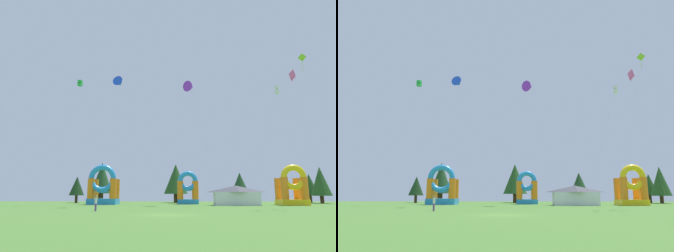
{
  "view_description": "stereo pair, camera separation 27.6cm",
  "coord_description": "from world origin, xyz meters",
  "views": [
    {
      "loc": [
        1.26,
        -30.6,
        1.85
      ],
      "look_at": [
        0.0,
        6.51,
        9.74
      ],
      "focal_mm": 34.52,
      "sensor_mm": 36.0,
      "label": 1
    },
    {
      "loc": [
        1.54,
        -30.59,
        1.85
      ],
      "look_at": [
        0.0,
        6.51,
        9.74
      ],
      "focal_mm": 34.52,
      "sensor_mm": 36.0,
      "label": 2
    }
  ],
  "objects": [
    {
      "name": "kite_pink_diamond",
      "position": [
        18.23,
        15.79,
        19.21
      ],
      "size": [
        4.21,
        1.18,
        19.94
      ],
      "color": "#EA599E",
      "rests_on": "ground_plane"
    },
    {
      "name": "tree_row_0",
      "position": [
        -22.11,
        43.59,
        3.74
      ],
      "size": [
        3.42,
        3.42,
        5.91
      ],
      "color": "#4C331E",
      "rests_on": "ground_plane"
    },
    {
      "name": "kite_purple_delta",
      "position": [
        3.51,
        28.36,
        22.03
      ],
      "size": [
        6.74,
        5.42,
        23.17
      ],
      "color": "purple",
      "rests_on": "ground_plane"
    },
    {
      "name": "kite_blue_delta",
      "position": [
        -9.05,
        22.53,
        20.91
      ],
      "size": [
        9.66,
        3.0,
        21.93
      ],
      "color": "blue",
      "rests_on": "ground_plane"
    },
    {
      "name": "kite_green_box",
      "position": [
        -18.14,
        29.19,
        23.27
      ],
      "size": [
        2.57,
        9.08,
        23.91
      ],
      "color": "green",
      "rests_on": "ground_plane"
    },
    {
      "name": "inflatable_yellow_castle",
      "position": [
        2.98,
        35.12,
        2.45
      ],
      "size": [
        4.14,
        4.37,
        6.39
      ],
      "color": "#268CD8",
      "rests_on": "ground_plane"
    },
    {
      "name": "kite_lime_diamond",
      "position": [
        19.44,
        14.5,
        21.22
      ],
      "size": [
        2.23,
        9.04,
        22.03
      ],
      "color": "#8CD826",
      "rests_on": "ground_plane"
    },
    {
      "name": "person_midfield",
      "position": [
        -8.22,
        6.74,
        1.02
      ],
      "size": [
        0.41,
        0.41,
        1.72
      ],
      "rotation": [
        0.0,
        0.0,
        2.47
      ],
      "color": "#724C8C",
      "rests_on": "ground_plane"
    },
    {
      "name": "tree_row_3",
      "position": [
        0.5,
        45.24,
        5.35
      ],
      "size": [
        5.51,
        5.51,
        8.79
      ],
      "color": "#4C331E",
      "rests_on": "ground_plane"
    },
    {
      "name": "tree_row_2",
      "position": [
        -16.01,
        41.87,
        5.46
      ],
      "size": [
        4.85,
        4.85,
        8.91
      ],
      "color": "#4C331E",
      "rests_on": "ground_plane"
    },
    {
      "name": "inflatable_blue_arch",
      "position": [
        -13.18,
        31.4,
        2.77
      ],
      "size": [
        5.47,
        4.54,
        7.39
      ],
      "color": "#268CD8",
      "rests_on": "ground_plane"
    },
    {
      "name": "tree_row_6",
      "position": [
        31.59,
        40.62,
        4.63
      ],
      "size": [
        4.29,
        4.29,
        7.74
      ],
      "color": "#4C331E",
      "rests_on": "ground_plane"
    },
    {
      "name": "inflatable_red_slide",
      "position": [
        21.24,
        28.21,
        2.67
      ],
      "size": [
        4.71,
        4.92,
        7.01
      ],
      "color": "yellow",
      "rests_on": "ground_plane"
    },
    {
      "name": "ground_plane",
      "position": [
        0.0,
        0.0,
        0.0
      ],
      "size": [
        120.0,
        120.0,
        0.0
      ],
      "primitive_type": "plane",
      "color": "#47752D"
    },
    {
      "name": "tree_row_1",
      "position": [
        -17.37,
        45.1,
        4.35
      ],
      "size": [
        2.68,
        2.68,
        6.42
      ],
      "color": "#4C331E",
      "rests_on": "ground_plane"
    },
    {
      "name": "tree_row_5",
      "position": [
        30.71,
        44.52,
        4.13
      ],
      "size": [
        3.62,
        3.62,
        6.44
      ],
      "color": "#4C331E",
      "rests_on": "ground_plane"
    },
    {
      "name": "festival_tent",
      "position": [
        11.26,
        27.47,
        1.69
      ],
      "size": [
        7.64,
        4.15,
        3.37
      ],
      "color": "silver",
      "rests_on": "ground_plane"
    },
    {
      "name": "tree_row_4",
      "position": [
        14.53,
        41.43,
        4.41
      ],
      "size": [
        3.55,
        3.55,
        6.58
      ],
      "color": "#4C331E",
      "rests_on": "ground_plane"
    },
    {
      "name": "kite_white_box",
      "position": [
        14.94,
        12.75,
        16.07
      ],
      "size": [
        5.11,
        0.54,
        16.67
      ],
      "color": "white",
      "rests_on": "ground_plane"
    }
  ]
}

